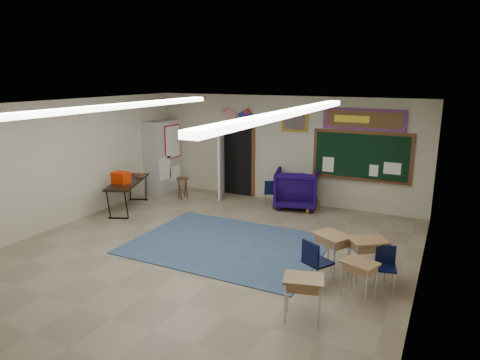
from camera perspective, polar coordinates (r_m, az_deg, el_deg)
The scene contains 24 objects.
floor at distance 8.76m, azimuth -5.39°, elevation -10.20°, with size 9.00×9.00×0.00m, color #83755A.
back_wall at distance 12.22m, azimuth 5.69°, elevation 4.09°, with size 8.00×0.04×3.00m, color #B0A88E.
left_wall at distance 10.89m, azimuth -23.76°, elevation 1.77°, with size 0.04×9.00×3.00m, color #B0A88E.
right_wall at distance 7.06m, azimuth 23.12°, elevation -4.26°, with size 0.04×9.00×3.00m, color #B0A88E.
ceiling at distance 8.02m, azimuth -5.88°, elevation 9.78°, with size 8.00×9.00×0.04m, color silver.
area_rug at distance 9.29m, azimuth -1.70°, elevation -8.61°, with size 4.00×3.00×0.02m, color #364C67.
fluorescent_strips at distance 8.02m, azimuth -5.87°, elevation 9.36°, with size 3.86×6.00×0.10m, color white, non-canonical shape.
doorway at distance 12.77m, azimuth -0.90°, elevation 2.56°, with size 1.10×0.89×2.16m.
chalkboard at distance 11.60m, azimuth 15.82°, elevation 2.92°, with size 2.55×0.14×1.30m.
bulletin_board at distance 11.46m, azimuth 16.15°, elevation 7.77°, with size 2.10×0.05×0.55m.
framed_art_print at distance 11.95m, azimuth 7.31°, elevation 7.94°, with size 0.75×0.05×0.65m.
wall_clock at distance 12.28m, azimuth 3.31°, elevation 8.19°, with size 0.32×0.05×0.32m.
wall_flags at distance 12.60m, azimuth -0.32°, elevation 8.95°, with size 1.16×0.06×0.70m, color red, non-canonical shape.
storage_cabinet at distance 13.51m, azimuth -10.26°, elevation 3.14°, with size 0.59×1.25×2.20m.
wingback_armchair at distance 11.80m, azimuth 7.54°, elevation -1.15°, with size 1.13×1.16×1.06m, color #120539.
student_chair_reading at distance 11.84m, azimuth 4.13°, elevation -1.73°, with size 0.38×0.38×0.77m, color black, non-canonical shape.
student_chair_desk_a at distance 7.55m, azimuth 10.34°, elevation -10.87°, with size 0.43×0.43×0.86m, color black, non-canonical shape.
student_chair_desk_b at distance 7.79m, azimuth 18.82°, elevation -11.14°, with size 0.36×0.36×0.73m, color black, non-canonical shape.
student_desk_front_left at distance 8.09m, azimuth 12.11°, elevation -9.30°, with size 0.78×0.73×0.76m.
student_desk_front_right at distance 8.02m, azimuth 16.55°, elevation -9.78°, with size 0.79×0.75×0.76m.
student_desk_back_left at distance 6.58m, azimuth 8.41°, elevation -15.13°, with size 0.67×0.57×0.70m.
student_desk_back_right at distance 7.36m, azimuth 15.56°, elevation -12.46°, with size 0.64×0.56×0.64m.
folding_table at distance 11.95m, azimuth -14.69°, elevation -1.78°, with size 1.30×2.00×1.08m.
wooden_stool at distance 12.67m, azimuth -7.64°, elevation -1.05°, with size 0.36×0.36×0.63m.
Camera 1 is at (4.29, -6.75, 3.56)m, focal length 32.00 mm.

